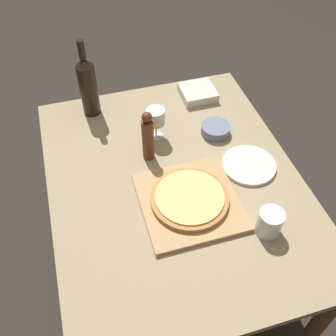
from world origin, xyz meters
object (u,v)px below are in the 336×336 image
small_bowl (216,129)px  pizza (190,198)px  wine_bottle (88,85)px  wine_glass (156,118)px  pepper_mill (148,137)px

small_bowl → pizza: bearing=-124.7°
wine_bottle → wine_glass: (0.23, -0.24, -0.04)m
wine_bottle → wine_glass: 0.33m
wine_bottle → pepper_mill: 0.38m
pizza → pepper_mill: size_ratio=1.25×
wine_bottle → wine_glass: wine_bottle is taller
pepper_mill → wine_glass: bearing=60.9°
pizza → pepper_mill: bearing=107.0°
wine_bottle → pepper_mill: size_ratio=1.56×
wine_bottle → pizza: bearing=-67.3°
small_bowl → wine_bottle: bearing=149.2°
wine_bottle → small_bowl: bearing=-30.8°
wine_glass → small_bowl: bearing=-11.5°
pizza → wine_glass: wine_glass is taller
pizza → wine_glass: size_ratio=2.00×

